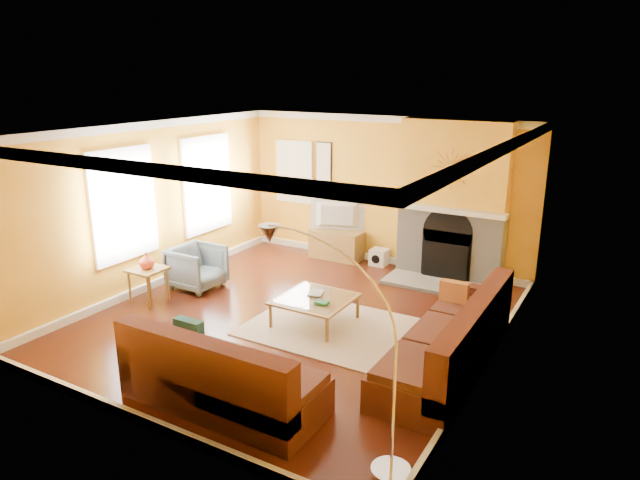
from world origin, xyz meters
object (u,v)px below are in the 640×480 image
Objects in this scene: coffee_table at (315,310)px; armchair at (197,267)px; sectional_sofa at (336,327)px; media_console at (337,244)px; side_table at (149,285)px; arc_lamp at (335,351)px.

armchair is (-2.39, 0.24, 0.16)m from coffee_table.
sectional_sofa is 4.03m from media_console.
armchair is (-3.16, 1.03, -0.10)m from sectional_sofa.
sectional_sofa is 3.40m from side_table.
media_console is at bearing 112.52° from coffee_table.
media_console is at bearing -26.55° from armchair.
armchair is at bearing -116.55° from media_console.
side_table is (-1.48, -3.35, 0.00)m from media_console.
arc_lamp is (4.24, -1.79, 0.79)m from side_table.
arc_lamp is at bearing -61.76° from media_console.
sectional_sofa is at bearing 117.91° from arc_lamp.
sectional_sofa is 4.90× the size of armchair.
armchair is 1.41× the size of side_table.
armchair reaches higher than coffee_table.
arc_lamp is at bearing -22.85° from side_table.
sectional_sofa reaches higher than armchair.
side_table is (-2.62, -0.61, 0.08)m from coffee_table.
sectional_sofa is at bearing -108.08° from armchair.
armchair is at bearing 161.92° from sectional_sofa.
coffee_table is 0.47× the size of arc_lamp.
armchair is at bearing 74.66° from side_table.
sectional_sofa is 3.33m from armchair.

